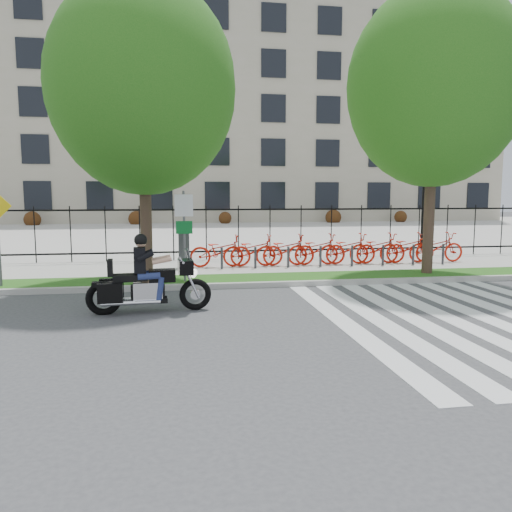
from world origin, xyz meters
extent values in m
plane|color=#3C3C3E|center=(0.00, 0.00, 0.00)|extent=(120.00, 120.00, 0.00)
cube|color=#A3A199|center=(0.00, 4.10, 0.07)|extent=(60.00, 0.20, 0.15)
cube|color=#255214|center=(0.00, 4.95, 0.07)|extent=(60.00, 1.50, 0.15)
cube|color=#ADAAA2|center=(0.00, 7.45, 0.07)|extent=(60.00, 3.50, 0.15)
cube|color=#ADAAA2|center=(0.00, 25.00, 0.05)|extent=(80.00, 34.00, 0.10)
cube|color=#9F9880|center=(0.00, 45.00, 10.00)|extent=(60.00, 20.00, 20.00)
cylinder|color=black|center=(10.00, 12.00, 2.00)|extent=(0.14, 0.14, 4.00)
cylinder|color=black|center=(10.00, 12.00, 3.90)|extent=(0.06, 0.70, 0.70)
sphere|color=white|center=(9.65, 12.00, 4.00)|extent=(0.36, 0.36, 0.36)
sphere|color=white|center=(10.35, 12.00, 4.00)|extent=(0.36, 0.36, 0.36)
cylinder|color=#33221B|center=(-1.91, 4.95, 2.03)|extent=(0.32, 0.32, 3.76)
ellipsoid|color=#1B6016|center=(-1.91, 4.95, 5.43)|extent=(5.06, 5.06, 5.82)
cylinder|color=#33221B|center=(6.53, 4.95, 2.16)|extent=(0.32, 0.32, 4.03)
ellipsoid|color=#1B6016|center=(6.53, 4.95, 5.72)|extent=(5.14, 5.14, 5.91)
cube|color=#2D2D33|center=(-0.85, 7.20, 0.90)|extent=(0.35, 0.25, 1.50)
imported|color=red|center=(0.35, 7.20, 0.68)|extent=(2.03, 0.71, 1.07)
cylinder|color=#2D2D33|center=(0.35, 6.70, 0.50)|extent=(0.08, 0.08, 0.70)
imported|color=red|center=(1.45, 7.20, 0.68)|extent=(2.03, 0.71, 1.07)
cylinder|color=#2D2D33|center=(1.45, 6.70, 0.50)|extent=(0.08, 0.08, 0.70)
imported|color=red|center=(2.55, 7.20, 0.68)|extent=(2.03, 0.71, 1.07)
cylinder|color=#2D2D33|center=(2.55, 6.70, 0.50)|extent=(0.08, 0.08, 0.70)
imported|color=red|center=(3.65, 7.20, 0.68)|extent=(2.03, 0.71, 1.07)
cylinder|color=#2D2D33|center=(3.65, 6.70, 0.50)|extent=(0.08, 0.08, 0.70)
imported|color=red|center=(4.75, 7.20, 0.68)|extent=(2.03, 0.71, 1.07)
cylinder|color=#2D2D33|center=(4.75, 6.70, 0.50)|extent=(0.08, 0.08, 0.70)
imported|color=red|center=(5.85, 7.20, 0.68)|extent=(2.03, 0.71, 1.07)
cylinder|color=#2D2D33|center=(5.85, 6.70, 0.50)|extent=(0.08, 0.08, 0.70)
imported|color=red|center=(6.95, 7.20, 0.68)|extent=(2.03, 0.71, 1.07)
cylinder|color=#2D2D33|center=(6.95, 6.70, 0.50)|extent=(0.08, 0.08, 0.70)
imported|color=red|center=(8.05, 7.20, 0.68)|extent=(2.03, 0.71, 1.07)
cylinder|color=#2D2D33|center=(8.05, 6.70, 0.50)|extent=(0.08, 0.08, 0.70)
cylinder|color=#59595B|center=(-0.87, 4.60, 1.40)|extent=(0.07, 0.07, 2.50)
cube|color=white|center=(-0.87, 4.56, 2.25)|extent=(0.50, 0.03, 0.60)
cube|color=#0C6626|center=(-0.87, 4.56, 1.65)|extent=(0.45, 0.03, 0.35)
torus|color=black|center=(-0.69, 1.66, 0.35)|extent=(0.71, 0.18, 0.71)
torus|color=black|center=(-2.63, 1.53, 0.35)|extent=(0.76, 0.21, 0.75)
cube|color=black|center=(-0.89, 1.65, 0.97)|extent=(0.35, 0.58, 0.31)
cube|color=#26262B|center=(-0.82, 1.65, 1.21)|extent=(0.19, 0.52, 0.31)
cube|color=silver|center=(-1.71, 1.59, 0.46)|extent=(0.64, 0.39, 0.41)
cube|color=black|center=(-1.41, 1.61, 0.80)|extent=(0.59, 0.39, 0.27)
cube|color=black|center=(-2.07, 1.57, 0.78)|extent=(0.74, 0.42, 0.14)
cube|color=black|center=(-2.48, 1.54, 1.00)|extent=(0.13, 0.35, 0.35)
cube|color=black|center=(-2.46, 1.23, 0.51)|extent=(0.52, 0.20, 0.41)
cube|color=black|center=(-2.50, 1.85, 0.51)|extent=(0.52, 0.20, 0.41)
cube|color=black|center=(-1.87, 1.58, 1.15)|extent=(0.27, 0.43, 0.53)
sphere|color=tan|center=(-1.83, 1.58, 1.54)|extent=(0.24, 0.24, 0.24)
sphere|color=black|center=(-1.83, 1.58, 1.58)|extent=(0.28, 0.28, 0.28)
camera|label=1|loc=(-1.06, -9.25, 2.53)|focal=35.00mm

